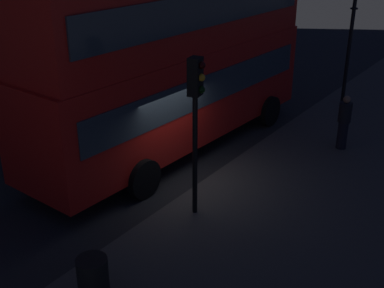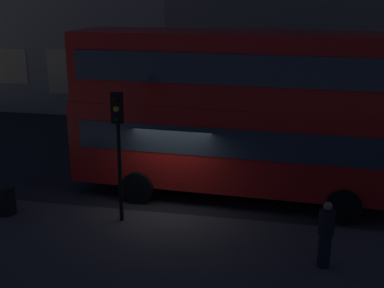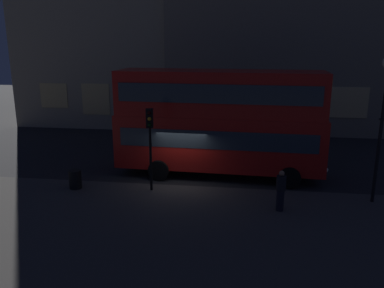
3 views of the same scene
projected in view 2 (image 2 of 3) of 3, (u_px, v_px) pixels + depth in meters
The scene contains 5 objects.
ground_plane at pixel (173, 206), 16.39m from camera, with size 80.00×80.00×0.00m, color #232326.
double_decker_bus at pixel (234, 108), 16.33m from camera, with size 10.63×3.20×5.42m.
traffic_light_near_kerb at pixel (118, 130), 14.29m from camera, with size 0.36×0.39×3.81m.
pedestrian at pixel (326, 234), 12.33m from camera, with size 0.39×0.39×1.70m.
litter_bin at pixel (6, 200), 15.43m from camera, with size 0.58×0.58×0.88m, color black.
Camera 2 is at (3.63, -14.70, 6.60)m, focal length 47.88 mm.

